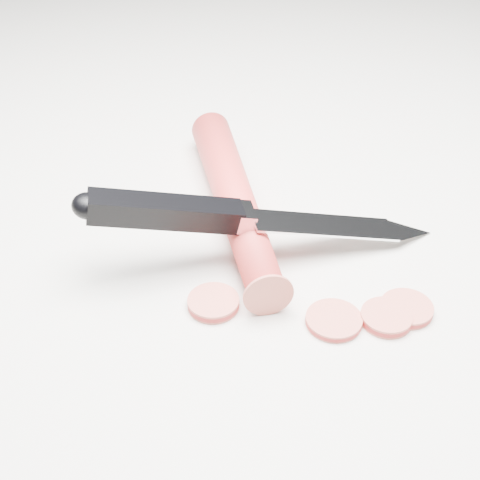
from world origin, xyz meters
name	(u,v)px	position (x,y,z in m)	size (l,w,h in m)	color
ground	(287,241)	(0.00, 0.00, 0.00)	(2.40, 2.40, 0.00)	silver
carrot	(235,198)	(-0.02, 0.05, 0.02)	(0.03, 0.03, 0.23)	red
carrot_slice_0	(213,303)	(-0.08, -0.04, 0.00)	(0.03, 0.03, 0.01)	#C95747
carrot_slice_1	(390,316)	(0.02, -0.10, 0.00)	(0.03, 0.03, 0.01)	#C95747
carrot_slice_2	(406,309)	(0.03, -0.10, 0.00)	(0.04, 0.04, 0.01)	#C95747
carrot_slice_3	(334,320)	(-0.02, -0.09, 0.00)	(0.04, 0.04, 0.01)	#C95747
carrot_slice_4	(386,318)	(0.02, -0.10, 0.00)	(0.03, 0.03, 0.01)	#C95747
kitchen_knife	(265,214)	(-0.02, 0.00, 0.03)	(0.26, 0.09, 0.07)	silver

